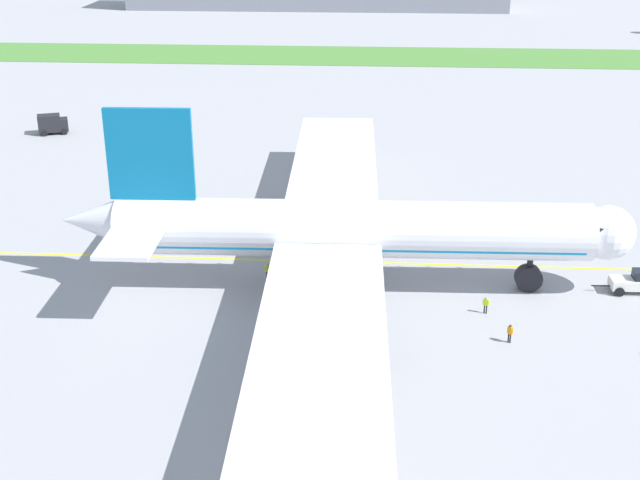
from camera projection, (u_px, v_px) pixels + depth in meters
ground_plane at (310, 277)px, 84.50m from camera, size 600.00×600.00×0.00m
apron_taxi_line at (313, 261)px, 88.14m from camera, size 280.00×0.36×0.01m
grass_median_strip at (349, 56)px, 194.86m from camera, size 320.00×24.00×0.10m
airliner_foreground at (344, 230)px, 80.18m from camera, size 54.60×86.64×17.67m
pushback_tug at (635, 282)px, 81.05m from camera, size 6.27×2.36×2.30m
ground_crew_wingwalker_port at (268, 270)px, 83.65m from camera, size 0.60×0.27×1.72m
ground_crew_marshaller_front at (510, 332)px, 72.05m from camera, size 0.48×0.51×1.72m
ground_crew_wingwalker_starboard at (486, 303)px, 76.99m from camera, size 0.57×0.36×1.67m
service_truck_baggage_loader at (52, 124)px, 132.92m from camera, size 5.03×3.78×3.09m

